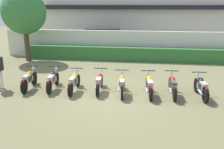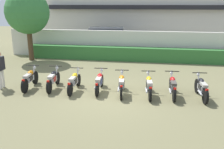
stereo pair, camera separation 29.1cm
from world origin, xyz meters
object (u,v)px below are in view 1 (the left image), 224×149
object	(u,v)px
tree_near_inspector	(24,12)
motorcycle_in_row_0	(29,79)
motorcycle_in_row_1	(53,80)
motorcycle_in_row_7	(201,87)
motorcycle_in_row_4	(122,84)
motorcycle_in_row_2	(74,82)
motorcycle_in_row_6	(173,85)
motorcycle_in_row_3	(99,82)
parked_car	(105,40)
motorcycle_in_row_5	(149,85)

from	to	relation	value
tree_near_inspector	motorcycle_in_row_0	distance (m)	6.76
motorcycle_in_row_1	motorcycle_in_row_7	xyz separation A→B (m)	(6.41, -0.09, 0.01)
motorcycle_in_row_1	motorcycle_in_row_4	bearing A→B (deg)	-99.50
motorcycle_in_row_1	motorcycle_in_row_2	size ratio (longest dim) A/B	1.00
motorcycle_in_row_4	motorcycle_in_row_6	world-z (taller)	motorcycle_in_row_4
motorcycle_in_row_2	motorcycle_in_row_4	size ratio (longest dim) A/B	1.03
motorcycle_in_row_3	motorcycle_in_row_4	size ratio (longest dim) A/B	1.02
motorcycle_in_row_4	motorcycle_in_row_7	world-z (taller)	motorcycle_in_row_7
tree_near_inspector	motorcycle_in_row_0	xyz separation A→B (m)	(2.77, -5.52, -2.73)
tree_near_inspector	motorcycle_in_row_2	world-z (taller)	tree_near_inspector
motorcycle_in_row_3	motorcycle_in_row_6	xyz separation A→B (m)	(3.13, -0.04, 0.01)
parked_car	tree_near_inspector	size ratio (longest dim) A/B	1.02
motorcycle_in_row_3	motorcycle_in_row_7	size ratio (longest dim) A/B	1.03
motorcycle_in_row_2	motorcycle_in_row_7	size ratio (longest dim) A/B	1.04
tree_near_inspector	motorcycle_in_row_7	xyz separation A→B (m)	(10.25, -5.48, -2.73)
motorcycle_in_row_0	motorcycle_in_row_3	world-z (taller)	motorcycle_in_row_0
motorcycle_in_row_3	motorcycle_in_row_5	world-z (taller)	motorcycle_in_row_5
motorcycle_in_row_0	motorcycle_in_row_4	bearing A→B (deg)	-96.83
parked_car	motorcycle_in_row_7	distance (m)	11.22
motorcycle_in_row_4	motorcycle_in_row_7	distance (m)	3.26
parked_car	motorcycle_in_row_0	xyz separation A→B (m)	(-1.81, -9.72, -0.48)
motorcycle_in_row_4	tree_near_inspector	bearing A→B (deg)	45.09
motorcycle_in_row_2	motorcycle_in_row_6	size ratio (longest dim) A/B	0.99
motorcycle_in_row_1	motorcycle_in_row_5	size ratio (longest dim) A/B	1.01
motorcycle_in_row_6	motorcycle_in_row_7	bearing A→B (deg)	-95.71
parked_car	motorcycle_in_row_7	size ratio (longest dim) A/B	2.56
motorcycle_in_row_1	motorcycle_in_row_5	bearing A→B (deg)	-98.18
motorcycle_in_row_4	motorcycle_in_row_6	distance (m)	2.13
motorcycle_in_row_3	motorcycle_in_row_5	bearing A→B (deg)	-97.97
motorcycle_in_row_1	motorcycle_in_row_7	world-z (taller)	motorcycle_in_row_7
tree_near_inspector	motorcycle_in_row_3	bearing A→B (deg)	-41.96
motorcycle_in_row_0	motorcycle_in_row_7	distance (m)	7.47
motorcycle_in_row_1	motorcycle_in_row_7	distance (m)	6.41
motorcycle_in_row_0	motorcycle_in_row_7	size ratio (longest dim) A/B	1.03
parked_car	motorcycle_in_row_5	distance (m)	10.36
motorcycle_in_row_3	motorcycle_in_row_5	xyz separation A→B (m)	(2.16, -0.16, 0.01)
motorcycle_in_row_6	tree_near_inspector	bearing A→B (deg)	56.67
motorcycle_in_row_0	motorcycle_in_row_6	size ratio (longest dim) A/B	0.98
motorcycle_in_row_6	motorcycle_in_row_4	bearing A→B (deg)	91.38
motorcycle_in_row_4	motorcycle_in_row_5	world-z (taller)	motorcycle_in_row_4
motorcycle_in_row_5	motorcycle_in_row_6	xyz separation A→B (m)	(0.98, 0.11, -0.00)
motorcycle_in_row_1	tree_near_inspector	bearing A→B (deg)	29.25
motorcycle_in_row_1	motorcycle_in_row_3	world-z (taller)	motorcycle_in_row_1
motorcycle_in_row_5	motorcycle_in_row_6	size ratio (longest dim) A/B	0.97
parked_car	motorcycle_in_row_0	distance (m)	9.89
motorcycle_in_row_1	motorcycle_in_row_4	size ratio (longest dim) A/B	1.03
parked_car	motorcycle_in_row_1	size ratio (longest dim) A/B	2.48
parked_car	tree_near_inspector	distance (m)	6.61
motorcycle_in_row_0	motorcycle_in_row_1	distance (m)	1.07
parked_car	motorcycle_in_row_3	bearing A→B (deg)	-89.79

